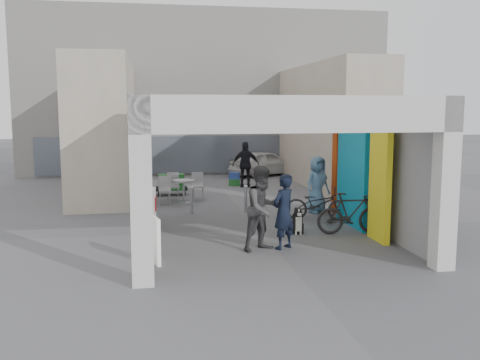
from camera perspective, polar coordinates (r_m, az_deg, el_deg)
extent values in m
plane|color=#58585D|center=(14.42, 1.97, -5.37)|extent=(90.00, 90.00, 0.00)
cube|color=silver|center=(9.88, -10.49, -1.26)|extent=(0.40, 0.40, 3.50)
cube|color=silver|center=(15.83, -10.19, 2.11)|extent=(0.40, 0.40, 3.50)
cube|color=silver|center=(11.47, 21.05, -0.41)|extent=(0.40, 0.40, 3.50)
cube|color=#C43D0B|center=(16.87, 10.66, 2.44)|extent=(0.40, 0.40, 3.50)
plane|color=silver|center=(12.85, -10.30, 0.81)|extent=(0.00, 6.40, 6.40)
plane|color=gray|center=(14.11, 14.86, 1.29)|extent=(0.00, 6.40, 6.40)
cube|color=#0B8EB7|center=(15.13, 11.91, 0.47)|extent=(0.15, 2.00, 2.80)
cube|color=yellow|center=(13.49, 14.70, -0.49)|extent=(0.15, 1.00, 2.80)
plane|color=#B9B9B4|center=(13.07, 2.93, 8.73)|extent=(6.40, 6.40, 0.00)
cube|color=silver|center=(16.06, 0.54, 7.31)|extent=(6.40, 0.30, 0.70)
cube|color=silver|center=(10.11, 6.69, 6.99)|extent=(6.40, 0.30, 0.70)
cube|color=white|center=(16.23, 0.44, 7.14)|extent=(4.20, 0.05, 0.55)
cube|color=silver|center=(27.91, -3.84, 9.24)|extent=(18.00, 4.00, 8.00)
cube|color=#515966|center=(25.96, -3.32, 2.73)|extent=(16.20, 0.06, 1.80)
cube|color=white|center=(25.74, -7.81, 6.64)|extent=(2.60, 0.06, 0.50)
cube|color=red|center=(26.08, -0.05, 6.72)|extent=(2.20, 0.06, 0.50)
cube|color=#BAAD9A|center=(21.34, -14.16, 5.45)|extent=(2.00, 9.00, 5.00)
cube|color=#BAAD9A|center=(22.50, 9.46, 5.69)|extent=(2.00, 9.00, 5.00)
cylinder|color=#96999E|center=(16.60, -5.20, -2.20)|extent=(0.09, 0.09, 0.83)
cylinder|color=#96999E|center=(16.70, 0.62, -2.08)|extent=(0.09, 0.09, 0.84)
cylinder|color=#96999E|center=(17.08, 5.07, -1.94)|extent=(0.09, 0.09, 0.81)
cube|color=white|center=(11.44, -8.98, -6.39)|extent=(0.20, 0.55, 1.00)
cube|color=red|center=(11.43, -8.78, -6.14)|extent=(0.13, 0.38, 0.40)
cube|color=white|center=(15.41, -9.17, -2.72)|extent=(0.12, 0.55, 1.00)
cube|color=red|center=(15.40, -9.02, -2.53)|extent=(0.07, 0.39, 0.40)
cylinder|color=#A2A2A7|center=(18.45, -6.02, -1.28)|extent=(0.06, 0.06, 0.78)
cylinder|color=#A2A2A7|center=(18.51, -6.00, -2.44)|extent=(0.48, 0.48, 0.02)
cylinder|color=#A2A2A7|center=(18.39, -6.04, -0.08)|extent=(0.76, 0.76, 0.05)
cube|color=#A2A2A7|center=(18.23, -8.01, -1.89)|extent=(0.41, 0.41, 0.49)
cube|color=#A2A2A7|center=(18.35, -8.05, -0.30)|extent=(0.41, 0.05, 0.49)
cube|color=#A2A2A7|center=(19.04, -4.49, -1.42)|extent=(0.41, 0.41, 0.49)
cube|color=#A2A2A7|center=(19.17, -4.56, 0.09)|extent=(0.41, 0.05, 0.49)
cube|color=#A2A2A7|center=(19.10, -7.11, -1.43)|extent=(0.41, 0.41, 0.49)
cube|color=#A2A2A7|center=(19.22, -7.16, 0.08)|extent=(0.41, 0.05, 0.49)
cube|color=black|center=(20.27, -7.32, -1.18)|extent=(1.17, 0.59, 0.29)
cube|color=#185621|center=(20.10, -7.31, -0.83)|extent=(0.98, 0.34, 0.18)
cube|color=#185621|center=(20.22, -7.33, -0.22)|extent=(0.98, 0.34, 0.18)
cube|color=#185621|center=(20.34, -7.36, 0.38)|extent=(0.98, 0.34, 0.18)
cube|color=#185621|center=(22.50, -0.60, -0.24)|extent=(0.52, 0.44, 0.28)
cube|color=navy|center=(22.46, -0.60, 0.46)|extent=(0.52, 0.44, 0.28)
cube|color=black|center=(14.16, 5.99, -5.11)|extent=(0.27, 0.36, 0.27)
cube|color=black|center=(13.98, 6.16, -4.44)|extent=(0.21, 0.18, 0.40)
cube|color=white|center=(13.89, 6.27, -4.70)|extent=(0.17, 0.03, 0.38)
cylinder|color=white|center=(13.93, 6.00, -5.23)|extent=(0.05, 0.05, 0.31)
cylinder|color=white|center=(13.96, 6.48, -5.20)|extent=(0.05, 0.05, 0.31)
sphere|color=black|center=(13.91, 6.20, -3.47)|extent=(0.21, 0.21, 0.21)
cube|color=white|center=(13.81, 6.33, -3.65)|extent=(0.09, 0.13, 0.07)
cone|color=black|center=(13.92, 5.94, -3.04)|extent=(0.08, 0.08, 0.09)
cone|color=black|center=(13.95, 6.38, -3.02)|extent=(0.08, 0.08, 0.09)
imported|color=black|center=(12.44, 4.67, -3.38)|extent=(0.77, 0.71, 1.76)
imported|color=#3F3F42|center=(12.29, 2.47, -3.02)|extent=(1.19, 1.10, 1.96)
imported|color=#5A88AE|center=(16.85, 8.25, -0.47)|extent=(1.02, 0.85, 1.77)
imported|color=black|center=(21.98, 0.62, 1.66)|extent=(1.17, 0.65, 1.88)
imported|color=black|center=(15.72, 8.26, -2.55)|extent=(1.95, 1.22, 0.97)
imported|color=black|center=(14.21, 11.77, -3.49)|extent=(1.84, 0.60, 1.09)
imported|color=silver|center=(25.84, 2.69, 1.84)|extent=(3.86, 2.75, 1.22)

